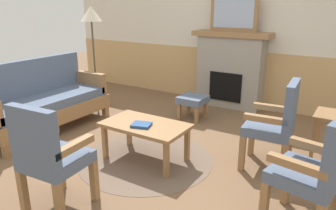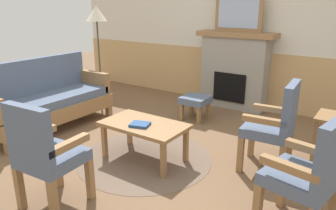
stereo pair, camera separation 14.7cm
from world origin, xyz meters
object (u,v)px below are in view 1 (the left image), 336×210
(armchair_near_fireplace, at_px, (276,122))
(couch, at_px, (44,102))
(framed_picture, at_px, (234,14))
(armchair_front_left, at_px, (49,154))
(side_table, at_px, (335,124))
(armchair_by_window_left, at_px, (316,169))
(coffee_table, at_px, (145,128))
(book_on_table, at_px, (141,125))
(floor_lamp_by_couch, at_px, (91,20))
(footstool, at_px, (193,101))
(fireplace, at_px, (230,69))

(armchair_near_fireplace, bearing_deg, couch, -169.48)
(framed_picture, distance_m, armchair_front_left, 3.76)
(side_table, bearing_deg, armchair_by_window_left, -90.27)
(coffee_table, xyz_separation_m, side_table, (1.81, 1.13, 0.05))
(book_on_table, relative_size, armchair_near_fireplace, 0.21)
(book_on_table, height_order, floor_lamp_by_couch, floor_lamp_by_couch)
(couch, xyz_separation_m, armchair_by_window_left, (3.56, -0.29, 0.14))
(footstool, relative_size, floor_lamp_by_couch, 0.24)
(framed_picture, relative_size, armchair_by_window_left, 0.82)
(fireplace, relative_size, framed_picture, 1.62)
(couch, distance_m, coffee_table, 1.76)
(fireplace, xyz_separation_m, footstool, (-0.22, -0.92, -0.37))
(couch, bearing_deg, framed_picture, 53.35)
(armchair_front_left, bearing_deg, armchair_near_fireplace, 51.75)
(side_table, bearing_deg, footstool, 169.61)
(coffee_table, bearing_deg, armchair_front_left, -95.15)
(armchair_front_left, bearing_deg, framed_picture, 87.72)
(coffee_table, distance_m, book_on_table, 0.11)
(couch, distance_m, floor_lamp_by_couch, 1.77)
(book_on_table, height_order, footstool, book_on_table)
(framed_picture, bearing_deg, side_table, -36.08)
(book_on_table, relative_size, armchair_by_window_left, 0.21)
(footstool, bearing_deg, coffee_table, -82.80)
(couch, xyz_separation_m, coffee_table, (1.76, -0.01, -0.01))
(coffee_table, height_order, armchair_front_left, armchair_front_left)
(couch, xyz_separation_m, floor_lamp_by_couch, (-0.36, 1.38, 1.05))
(coffee_table, relative_size, footstool, 2.40)
(armchair_by_window_left, relative_size, armchair_front_left, 1.00)
(footstool, xyz_separation_m, floor_lamp_by_couch, (-1.93, -0.11, 1.17))
(footstool, distance_m, armchair_front_left, 2.71)
(armchair_by_window_left, bearing_deg, side_table, 89.73)
(side_table, bearing_deg, framed_picture, 143.92)
(book_on_table, xyz_separation_m, footstool, (-0.20, 1.58, -0.17))
(armchair_front_left, bearing_deg, fireplace, 87.72)
(coffee_table, bearing_deg, footstool, 97.20)
(side_table, bearing_deg, armchair_near_fireplace, -133.00)
(armchair_by_window_left, relative_size, floor_lamp_by_couch, 0.58)
(armchair_near_fireplace, bearing_deg, armchair_by_window_left, -59.05)
(armchair_by_window_left, bearing_deg, armchair_near_fireplace, 120.95)
(couch, distance_m, footstool, 2.17)
(book_on_table, bearing_deg, armchair_front_left, -96.11)
(floor_lamp_by_couch, bearing_deg, footstool, 3.34)
(framed_picture, bearing_deg, footstool, -103.68)
(fireplace, bearing_deg, side_table, -36.07)
(book_on_table, relative_size, floor_lamp_by_couch, 0.12)
(fireplace, bearing_deg, footstool, -103.69)
(couch, relative_size, armchair_by_window_left, 1.84)
(armchair_front_left, bearing_deg, floor_lamp_by_couch, 127.93)
(framed_picture, relative_size, footstool, 2.00)
(book_on_table, height_order, armchair_near_fireplace, armchair_near_fireplace)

